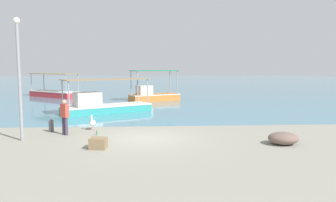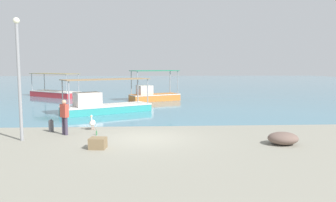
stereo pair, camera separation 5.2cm
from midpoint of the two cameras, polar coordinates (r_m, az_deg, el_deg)
name	(u,v)px [view 1 (the left image)]	position (r m, az deg, el deg)	size (l,w,h in m)	color
ground	(145,138)	(15.00, -4.20, -6.52)	(120.00, 120.00, 0.00)	gray
harbor_water	(148,83)	(62.72, -3.47, 3.14)	(110.00, 90.00, 0.00)	teal
fishing_boat_far_left	(103,105)	(23.21, -11.32, -0.65)	(6.31, 4.64, 2.38)	teal
fishing_boat_far_right	(54,92)	(36.69, -19.20, 1.45)	(6.06, 5.16, 2.49)	red
fishing_boat_near_left	(153,94)	(30.85, -2.74, 1.18)	(4.97, 3.56, 2.85)	orange
pelican	(93,123)	(17.33, -13.08, -3.68)	(0.34, 0.81, 0.80)	#E0997A
lamp_post	(19,72)	(15.59, -24.61, 4.62)	(0.28, 0.28, 5.34)	gray
mooring_bollard	(51,125)	(17.40, -19.75, -3.97)	(0.25, 0.25, 0.63)	#47474C
fisherman_standing	(65,116)	(16.33, -17.64, -2.52)	(0.45, 0.42, 1.69)	#41374B
net_pile	(283,138)	(14.62, 19.35, -6.14)	(1.27, 1.08, 0.52)	#6E574D
cargo_crate	(98,143)	(13.43, -12.16, -7.20)	(0.64, 0.56, 0.44)	olive
glass_bottle	(97,133)	(15.97, -12.39, -5.47)	(0.07, 0.07, 0.27)	#3F7F4C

